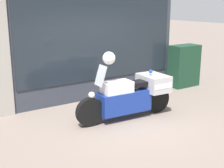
{
  "coord_description": "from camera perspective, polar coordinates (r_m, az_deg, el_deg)",
  "views": [
    {
      "loc": [
        -3.93,
        -5.35,
        2.6
      ],
      "look_at": [
        0.04,
        0.6,
        0.71
      ],
      "focal_mm": 50.0,
      "sensor_mm": 36.0,
      "label": 1
    }
  ],
  "objects": [
    {
      "name": "shop_building",
      "position": [
        8.17,
        -8.34,
        9.13
      ],
      "size": [
        5.97,
        0.55,
        3.62
      ],
      "color": "#333842",
      "rests_on": "ground"
    },
    {
      "name": "paramedic_motorcycle",
      "position": [
        7.17,
        3.79,
        -1.85
      ],
      "size": [
        2.44,
        0.8,
        1.31
      ],
      "rotation": [
        0.0,
        0.0,
        3.08
      ],
      "color": "black",
      "rests_on": "ground"
    },
    {
      "name": "utility_cabinet",
      "position": [
        10.11,
        13.0,
        3.27
      ],
      "size": [
        0.96,
        0.52,
        1.3
      ],
      "primitive_type": "cube",
      "color": "#193D28",
      "rests_on": "ground"
    },
    {
      "name": "ground_plane",
      "position": [
        7.13,
        2.45,
        -6.63
      ],
      "size": [
        60.0,
        60.0,
        0.0
      ],
      "primitive_type": "plane",
      "color": "gray"
    },
    {
      "name": "window_display",
      "position": [
        8.83,
        -3.0,
        0.95
      ],
      "size": [
        4.51,
        0.3,
        2.1
      ],
      "color": "slate",
      "rests_on": "ground"
    },
    {
      "name": "white_helmet",
      "position": [
        6.65,
        -0.57,
        4.75
      ],
      "size": [
        0.28,
        0.28,
        0.28
      ],
      "primitive_type": "sphere",
      "color": "white",
      "rests_on": "paramedic_motorcycle"
    }
  ]
}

